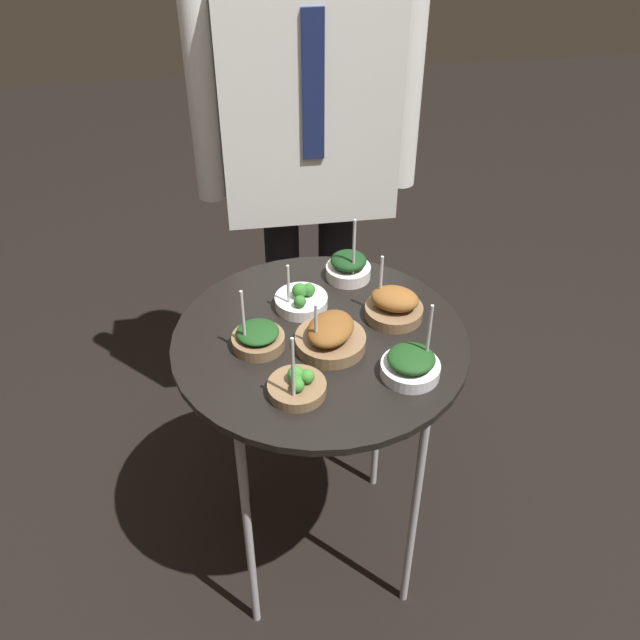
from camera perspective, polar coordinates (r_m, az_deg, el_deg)
The scene contains 10 objects.
ground_plane at distance 2.17m, azimuth 0.00°, elevation -17.47°, with size 8.00×8.00×0.00m, color black.
serving_cart at distance 1.63m, azimuth 0.00°, elevation -3.06°, with size 0.66×0.66×0.78m.
bowl_broccoli_mid_left at distance 1.67m, azimuth -1.52°, elevation 1.66°, with size 0.12×0.12×0.13m.
bowl_spinach_front_right at distance 1.56m, azimuth -4.99°, elevation -1.42°, with size 0.12×0.12×0.16m.
bowl_broccoli_center at distance 1.44m, azimuth -1.82°, elevation -5.26°, with size 0.12×0.12×0.17m.
bowl_roast_back_right at distance 1.64m, azimuth 5.95°, elevation 1.16°, with size 0.14×0.13×0.15m.
bowl_spinach_near_rim at distance 1.76m, azimuth 2.29°, elevation 4.26°, with size 0.11×0.11×0.18m.
bowl_roast_mid_right at distance 1.54m, azimuth 0.83°, elevation -1.29°, with size 0.16×0.16×0.14m.
bowl_spinach_far_rim at distance 1.49m, azimuth 7.28°, elevation -3.56°, with size 0.13×0.13×0.17m.
waiter_figure at distance 1.94m, azimuth -1.01°, elevation 15.08°, with size 0.60×0.23×1.63m.
Camera 1 is at (-0.18, -1.21, 1.79)m, focal length 40.00 mm.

